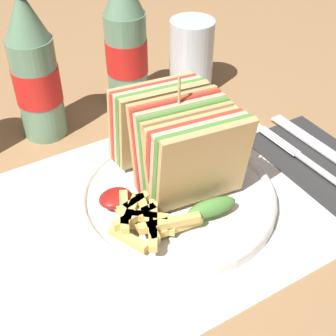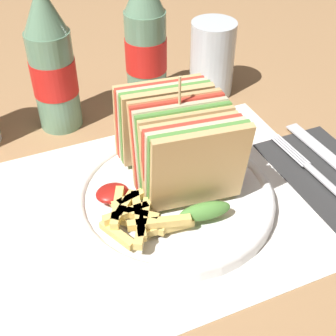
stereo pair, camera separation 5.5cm
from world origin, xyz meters
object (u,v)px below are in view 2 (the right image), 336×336
(club_sandwich, at_px, (180,145))
(fork, at_px, (325,182))
(coke_bottle_far, at_px, (146,41))
(glass_near, at_px, (212,63))
(plate_main, at_px, (175,197))
(coke_bottle_near, at_px, (52,63))

(club_sandwich, xyz_separation_m, fork, (0.17, -0.07, -0.06))
(club_sandwich, bearing_deg, coke_bottle_far, 78.91)
(glass_near, bearing_deg, plate_main, -126.36)
(fork, height_order, coke_bottle_far, coke_bottle_far)
(plate_main, xyz_separation_m, fork, (0.18, -0.05, -0.00))
(plate_main, height_order, club_sandwich, club_sandwich)
(club_sandwich, height_order, coke_bottle_near, coke_bottle_near)
(club_sandwich, height_order, glass_near, club_sandwich)
(plate_main, bearing_deg, fork, -14.34)
(plate_main, distance_m, coke_bottle_near, 0.25)
(club_sandwich, distance_m, coke_bottle_far, 0.22)
(fork, bearing_deg, glass_near, 92.95)
(club_sandwich, distance_m, fork, 0.19)
(club_sandwich, height_order, fork, club_sandwich)
(club_sandwich, distance_m, glass_near, 0.25)
(plate_main, relative_size, club_sandwich, 1.40)
(plate_main, height_order, glass_near, glass_near)
(plate_main, xyz_separation_m, coke_bottle_far, (0.06, 0.24, 0.09))
(plate_main, relative_size, coke_bottle_near, 1.03)
(glass_near, bearing_deg, fork, -84.76)
(fork, xyz_separation_m, coke_bottle_far, (-0.13, 0.28, 0.09))
(fork, relative_size, coke_bottle_far, 0.79)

